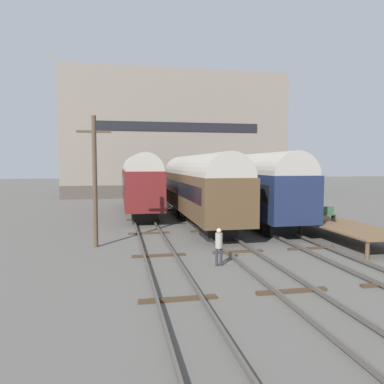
{
  "coord_description": "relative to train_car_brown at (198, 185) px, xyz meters",
  "views": [
    {
      "loc": [
        -5.9,
        -20.87,
        4.49
      ],
      "look_at": [
        0.0,
        9.1,
        2.2
      ],
      "focal_mm": 35.0,
      "sensor_mm": 36.0,
      "label": 1
    }
  ],
  "objects": [
    {
      "name": "train_car_maroon",
      "position": [
        -4.04,
        6.56,
        0.11
      ],
      "size": [
        2.93,
        15.95,
        5.34
      ],
      "color": "black",
      "rests_on": "ground"
    },
    {
      "name": "utility_pole",
      "position": [
        -7.15,
        -6.96,
        0.75
      ],
      "size": [
        1.8,
        0.24,
        7.05
      ],
      "color": "#473828",
      "rests_on": "ground"
    },
    {
      "name": "train_car_navy",
      "position": [
        4.04,
        0.55,
        0.05
      ],
      "size": [
        3.05,
        17.69,
        5.26
      ],
      "color": "black",
      "rests_on": "ground"
    },
    {
      "name": "train_car_brown",
      "position": [
        0.0,
        0.0,
        0.0
      ],
      "size": [
        3.08,
        17.5,
        5.19
      ],
      "color": "black",
      "rests_on": "ground"
    },
    {
      "name": "warehouse_building",
      "position": [
        2.17,
        27.32,
        5.61
      ],
      "size": [
        30.86,
        11.07,
        17.09
      ],
      "color": "#46403A",
      "rests_on": "ground"
    },
    {
      "name": "station_platform",
      "position": [
        6.88,
        -5.73,
        -2.05
      ],
      "size": [
        3.05,
        13.35,
        0.96
      ],
      "color": "brown",
      "rests_on": "ground"
    },
    {
      "name": "track_left",
      "position": [
        -4.04,
        -6.73,
        -2.8
      ],
      "size": [
        2.6,
        60.0,
        0.26
      ],
      "color": "#4C4742",
      "rests_on": "ground"
    },
    {
      "name": "person_worker",
      "position": [
        -1.61,
        -11.93,
        -1.93
      ],
      "size": [
        0.32,
        0.32,
        1.69
      ],
      "color": "#282833",
      "rests_on": "ground"
    },
    {
      "name": "ground_plane",
      "position": [
        0.0,
        -6.73,
        -2.94
      ],
      "size": [
        200.0,
        200.0,
        0.0
      ],
      "primitive_type": "plane",
      "color": "#56544F"
    },
    {
      "name": "bench",
      "position": [
        6.48,
        -6.79,
        -1.49
      ],
      "size": [
        1.4,
        0.4,
        0.91
      ],
      "color": "#2D4C33",
      "rests_on": "station_platform"
    },
    {
      "name": "track_right",
      "position": [
        4.04,
        -6.73,
        -2.8
      ],
      "size": [
        2.6,
        60.0,
        0.26
      ],
      "color": "#4C4742",
      "rests_on": "ground"
    },
    {
      "name": "track_middle",
      "position": [
        0.0,
        -6.73,
        -2.8
      ],
      "size": [
        2.6,
        60.0,
        0.26
      ],
      "color": "#4C4742",
      "rests_on": "ground"
    }
  ]
}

